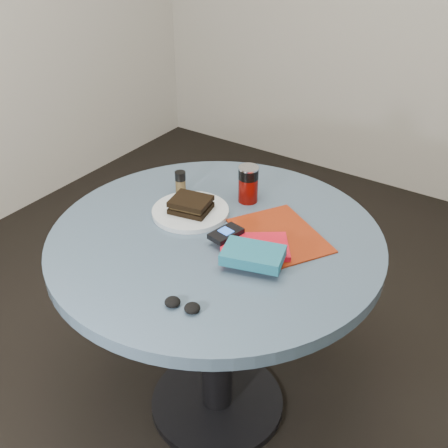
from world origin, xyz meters
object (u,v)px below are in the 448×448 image
Objects in this scene: plate at (190,212)px; novel at (253,255)px; pepper_grinder at (181,183)px; sandwich at (191,205)px; table at (216,279)px; soda_can at (248,184)px; mp3_player at (226,234)px; red_book at (254,247)px; magazine at (280,235)px; headphones at (182,305)px.

novel reaches higher than plate.
pepper_grinder is 0.50× the size of novel.
novel is at bearing -22.03° from sandwich.
pepper_grinder is (-0.24, 0.14, 0.21)m from table.
novel is (0.20, -0.30, -0.02)m from soda_can.
pepper_grinder is 0.32m from mp3_player.
red_book is 1.18× the size of novel.
sandwich is 0.70× the size of red_book.
mp3_player is (0.08, -0.24, -0.03)m from soda_can.
soda_can is 1.50× the size of pepper_grinder.
novel is at bearing -22.20° from plate.
soda_can is at bearing 177.77° from magazine.
plate is at bearing -121.79° from soda_can.
table is 5.17× the size of red_book.
sandwich is at bearing -120.11° from soda_can.
headphones is at bearing -69.25° from table.
headphones is at bearing -55.85° from sandwich.
pepper_grinder is 0.46m from novel.
pepper_grinder is at bearing -154.32° from magazine.
magazine is (0.29, 0.05, -0.03)m from sandwich.
red_book is at bearing 4.97° from mp3_player.
table is at bearing 141.66° from novel.
mp3_player reaches higher than table.
novel is (0.01, -0.17, 0.03)m from magazine.
sandwich is 0.30m from magazine.
mp3_player reaches higher than magazine.
red_book is at bearing -2.03° from table.
pepper_grinder reaches higher than mp3_player.
red_book is (0.27, -0.06, 0.01)m from plate.
magazine is (0.40, -0.04, -0.04)m from pepper_grinder.
pepper_grinder is at bearing 128.16° from headphones.
table is 0.25m from magazine.
table is 12.17× the size of pepper_grinder.
headphones reaches higher than red_book.
novel is (0.41, -0.21, -0.00)m from pepper_grinder.
sandwich is 1.35× the size of headphones.
soda_can is at bearing 107.35° from mp3_player.
mp3_player is at bearing -103.63° from magazine.
plate reaches higher than table.
mp3_player is (-0.11, -0.12, 0.03)m from magazine.
red_book is 0.08m from novel.
magazine is 0.16m from mp3_player.
novel is 0.14m from mp3_player.
plate is at bearing -139.93° from magazine.
sandwich reaches higher than plate.
mp3_player is at bearing 103.79° from headphones.
soda_can is (0.10, 0.17, 0.03)m from sandwich.
sandwich is 0.47× the size of magazine.
headphones is (-0.05, -0.25, -0.03)m from novel.
sandwich is at bearing 141.60° from novel.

